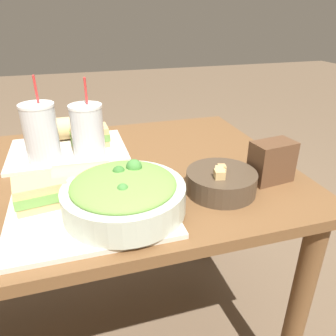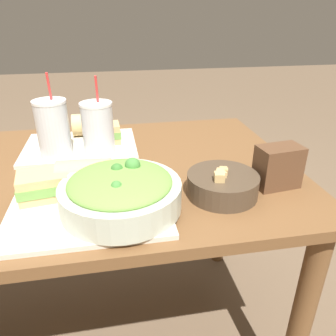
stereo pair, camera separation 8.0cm
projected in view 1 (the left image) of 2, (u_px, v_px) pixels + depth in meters
name	position (u px, v px, depth m)	size (l,w,h in m)	color
dining_table	(68.00, 206.00, 0.97)	(1.33, 0.80, 0.72)	brown
tray_near	(92.00, 215.00, 0.75)	(0.37, 0.28, 0.01)	beige
tray_far	(68.00, 150.00, 1.08)	(0.37, 0.28, 0.01)	beige
salad_bowl	(124.00, 193.00, 0.73)	(0.28, 0.28, 0.11)	beige
soup_bowl	(221.00, 181.00, 0.84)	(0.18, 0.18, 0.08)	#473828
sandwich_near	(41.00, 192.00, 0.76)	(0.13, 0.11, 0.06)	tan
baguette_near	(83.00, 179.00, 0.81)	(0.14, 0.09, 0.08)	tan
sandwich_far	(90.00, 136.00, 1.09)	(0.13, 0.09, 0.06)	tan
baguette_far	(75.00, 127.00, 1.15)	(0.12, 0.08, 0.08)	tan
drink_cup_dark	(41.00, 135.00, 0.96)	(0.10, 0.10, 0.26)	silver
drink_cup_red	(88.00, 132.00, 1.00)	(0.10, 0.10, 0.24)	silver
chip_bag	(272.00, 162.00, 0.88)	(0.12, 0.08, 0.11)	brown
napkin_folded	(95.00, 176.00, 0.93)	(0.15, 0.11, 0.00)	silver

